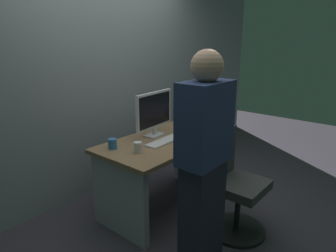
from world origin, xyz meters
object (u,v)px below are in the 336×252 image
monitor (154,112)px  cup_near_keyboard (138,147)px  office_chair (233,187)px  desk (164,162)px  mouse (181,133)px  cell_phone (209,130)px  keyboard (164,141)px  cup_by_monitor (113,144)px  book_stack (188,119)px  person_at_desk (204,163)px

monitor → cup_near_keyboard: (-0.44, -0.21, -0.21)m
office_chair → desk: bearing=97.3°
mouse → cup_near_keyboard: size_ratio=1.04×
office_chair → cell_phone: (0.45, 0.56, 0.31)m
keyboard → cell_phone: (0.60, -0.12, -0.01)m
desk → cup_by_monitor: (-0.49, 0.20, 0.28)m
office_chair → book_stack: 1.00m
desk → keyboard: 0.26m
keyboard → cup_by_monitor: bearing=147.7°
office_chair → cup_by_monitor: size_ratio=10.12×
person_at_desk → cup_by_monitor: bearing=92.6°
person_at_desk → monitor: (0.48, 0.91, 0.15)m
cup_by_monitor → cell_phone: 1.10m
mouse → monitor: bearing=138.2°
mouse → cell_phone: 0.34m
cell_phone → keyboard: bearing=-176.7°
person_at_desk → mouse: size_ratio=16.39×
office_chair → keyboard: size_ratio=2.19×
person_at_desk → book_stack: bearing=41.5°
monitor → mouse: 0.36m
keyboard → cup_near_keyboard: (-0.35, 0.00, 0.04)m
desk → person_at_desk: bearing=-120.6°
cup_by_monitor → cell_phone: (1.03, -0.37, -0.04)m
cup_near_keyboard → monitor: bearing=25.0°
desk → cup_by_monitor: 0.60m
cup_near_keyboard → cup_by_monitor: size_ratio=1.03×
office_chair → keyboard: bearing=102.6°
desk → book_stack: bearing=10.0°
keyboard → monitor: bearing=64.7°
book_stack → person_at_desk: bearing=-138.5°
keyboard → cell_phone: 0.61m
office_chair → mouse: 0.79m
mouse → book_stack: book_stack is taller
cup_near_keyboard → book_stack: book_stack is taller
monitor → cell_phone: bearing=-32.5°
mouse → desk: bearing=173.4°
keyboard → cell_phone: size_ratio=2.99×
cup_by_monitor → book_stack: 1.01m
person_at_desk → monitor: bearing=62.4°
office_chair → person_at_desk: (-0.54, -0.03, 0.41)m
book_stack → mouse: bearing=-157.4°
desk → book_stack: book_stack is taller
desk → monitor: monitor is taller
desk → person_at_desk: size_ratio=0.82×
keyboard → mouse: (0.29, 0.03, 0.01)m
monitor → keyboard: 0.33m
monitor → book_stack: bearing=-7.6°
person_at_desk → cell_phone: person_at_desk is taller
person_at_desk → cell_phone: size_ratio=11.38×
keyboard → book_stack: size_ratio=2.00×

